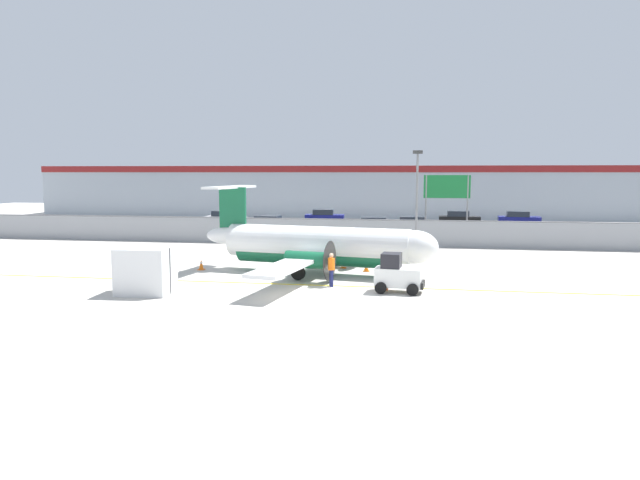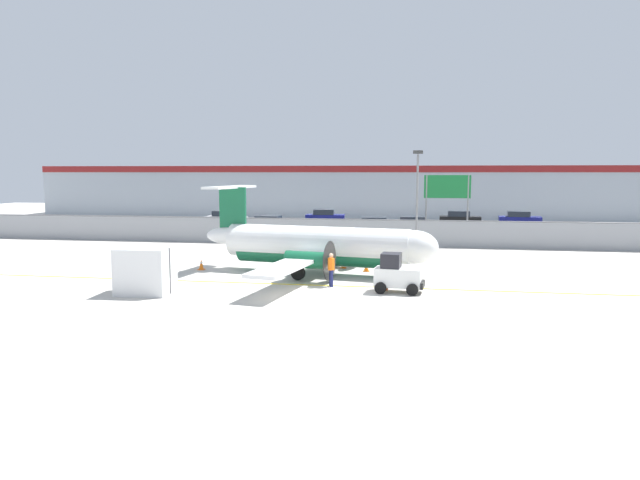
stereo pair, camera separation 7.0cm
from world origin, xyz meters
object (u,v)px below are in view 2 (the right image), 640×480
at_px(parked_car_1, 267,224).
at_px(traffic_cone_near_right, 343,263).
at_px(ground_crew_worker, 331,268).
at_px(parked_car_4, 411,225).
at_px(cargo_container, 145,270).
at_px(traffic_cone_far_left, 201,264).
at_px(parked_car_2, 325,217).
at_px(baggage_tug, 397,275).
at_px(traffic_cone_far_right, 384,283).
at_px(parked_car_3, 373,226).
at_px(parked_car_6, 519,219).
at_px(traffic_cone_near_left, 366,266).
at_px(commuter_airplane, 321,246).
at_px(parked_car_5, 460,219).
at_px(parked_car_0, 226,219).
at_px(apron_light_pole, 417,192).
at_px(highway_sign, 447,193).

bearing_deg(parked_car_1, traffic_cone_near_right, 123.42).
xyz_separation_m(ground_crew_worker, parked_car_4, (3.79, 24.59, -0.06)).
distance_m(cargo_container, traffic_cone_far_left, 6.71).
bearing_deg(parked_car_2, baggage_tug, -79.27).
xyz_separation_m(cargo_container, traffic_cone_far_right, (11.17, 2.65, -0.79)).
xyz_separation_m(parked_car_3, parked_car_6, (14.44, 10.22, 0.00)).
distance_m(cargo_container, parked_car_6, 43.36).
bearing_deg(traffic_cone_near_left, parked_car_1, 120.07).
xyz_separation_m(commuter_airplane, baggage_tug, (4.40, -4.33, -0.75)).
xyz_separation_m(baggage_tug, parked_car_5, (5.45, 33.80, 0.04)).
distance_m(baggage_tug, ground_crew_worker, 3.41).
relative_size(parked_car_3, parked_car_4, 0.99).
height_order(parked_car_2, parked_car_3, same).
bearing_deg(cargo_container, traffic_cone_far_right, 10.07).
relative_size(traffic_cone_far_right, parked_car_3, 0.15).
distance_m(parked_car_4, parked_car_5, 9.76).
bearing_deg(baggage_tug, parked_car_6, 77.75).
distance_m(commuter_airplane, parked_car_6, 33.99).
bearing_deg(parked_car_6, cargo_container, -118.18).
height_order(commuter_airplane, parked_car_0, commuter_airplane).
relative_size(traffic_cone_far_right, parked_car_4, 0.15).
bearing_deg(parked_car_3, parked_car_0, -21.39).
bearing_deg(traffic_cone_near_right, parked_car_3, 88.39).
relative_size(traffic_cone_near_right, apron_light_pole, 0.09).
bearing_deg(traffic_cone_near_left, commuter_airplane, -155.09).
bearing_deg(parked_car_0, traffic_cone_near_left, -47.88).
height_order(commuter_airplane, ground_crew_worker, commuter_airplane).
distance_m(traffic_cone_far_right, parked_car_5, 33.91).
relative_size(parked_car_3, apron_light_pole, 0.58).
bearing_deg(apron_light_pole, highway_sign, 60.44).
bearing_deg(parked_car_6, parked_car_5, -170.47).
height_order(parked_car_3, parked_car_4, same).
distance_m(traffic_cone_near_left, parked_car_2, 29.16).
bearing_deg(cargo_container, commuter_airplane, 38.21).
xyz_separation_m(cargo_container, parked_car_0, (-6.92, 32.07, -0.21)).
height_order(parked_car_5, highway_sign, highway_sign).
distance_m(ground_crew_worker, parked_car_1, 25.18).
bearing_deg(parked_car_5, ground_crew_worker, -103.37).
distance_m(traffic_cone_near_right, apron_light_pole, 10.01).
relative_size(commuter_airplane, baggage_tug, 6.58).
bearing_deg(baggage_tug, parked_car_5, 87.16).
relative_size(parked_car_6, highway_sign, 0.79).
distance_m(commuter_airplane, traffic_cone_near_right, 2.66).
height_order(cargo_container, parked_car_4, cargo_container).
bearing_deg(parked_car_4, parked_car_3, 18.38).
bearing_deg(traffic_cone_far_left, parked_car_3, 66.12).
bearing_deg(parked_car_5, traffic_cone_near_left, -103.09).
bearing_deg(parked_car_3, baggage_tug, 95.43).
xyz_separation_m(parked_car_1, parked_car_3, (9.84, -0.03, 0.00)).
distance_m(parked_car_2, parked_car_3, 11.35).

